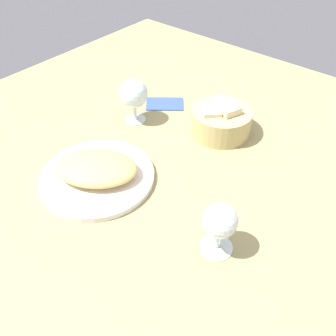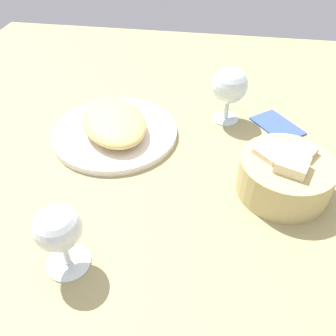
# 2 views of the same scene
# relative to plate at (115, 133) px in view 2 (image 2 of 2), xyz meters

# --- Properties ---
(ground_plane) EXTENTS (1.40, 1.40, 0.02)m
(ground_plane) POSITION_rel_plate_xyz_m (0.09, 0.15, -0.02)
(ground_plane) COLOR tan
(plate) EXTENTS (0.27, 0.27, 0.01)m
(plate) POSITION_rel_plate_xyz_m (0.00, 0.00, 0.00)
(plate) COLOR white
(plate) RESTS_ON ground_plane
(omelette) EXTENTS (0.23, 0.21, 0.04)m
(omelette) POSITION_rel_plate_xyz_m (0.00, 0.00, 0.03)
(omelette) COLOR #DAB969
(omelette) RESTS_ON plate
(lettuce_garnish) EXTENTS (0.04, 0.04, 0.01)m
(lettuce_garnish) POSITION_rel_plate_xyz_m (-0.06, -0.04, 0.01)
(lettuce_garnish) COLOR #3B8730
(lettuce_garnish) RESTS_ON plate
(bread_basket) EXTENTS (0.16, 0.16, 0.09)m
(bread_basket) POSITION_rel_plate_xyz_m (0.12, 0.34, 0.03)
(bread_basket) COLOR tan
(bread_basket) RESTS_ON ground_plane
(wine_glass_near) EXTENTS (0.07, 0.07, 0.12)m
(wine_glass_near) POSITION_rel_plate_xyz_m (0.32, 0.02, 0.07)
(wine_glass_near) COLOR silver
(wine_glass_near) RESTS_ON ground_plane
(wine_glass_far) EXTENTS (0.08, 0.08, 0.13)m
(wine_glass_far) POSITION_rel_plate_xyz_m (-0.10, 0.23, 0.08)
(wine_glass_far) COLOR silver
(wine_glass_far) RESTS_ON ground_plane
(folded_napkin) EXTENTS (0.13, 0.12, 0.01)m
(folded_napkin) POSITION_rel_plate_xyz_m (-0.09, 0.35, -0.00)
(folded_napkin) COLOR #364F98
(folded_napkin) RESTS_ON ground_plane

